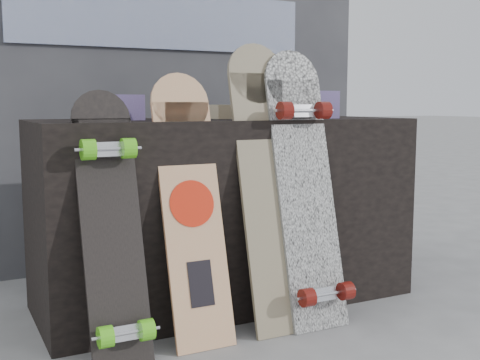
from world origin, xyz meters
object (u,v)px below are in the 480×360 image
longboard_cascadia (306,182)px  longboard_geisha (191,200)px  vendor_table (225,211)px  skateboard_dark (112,222)px  longboard_celtic (268,177)px

longboard_cascadia → longboard_geisha: bearing=176.0°
vendor_table → longboard_cascadia: longboard_cascadia is taller
longboard_geisha → skateboard_dark: size_ratio=1.07×
longboard_celtic → longboard_cascadia: longboard_celtic is taller
skateboard_dark → longboard_celtic: bearing=3.5°
longboard_geisha → longboard_celtic: size_ratio=0.89×
skateboard_dark → longboard_geisha: bearing=7.2°
vendor_table → skateboard_dark: size_ratio=1.75×
vendor_table → longboard_celtic: 0.38m
longboard_celtic → skateboard_dark: size_ratio=1.20×
longboard_geisha → longboard_celtic: longboard_celtic is taller
longboard_cascadia → skateboard_dark: bearing=-179.6°
vendor_table → longboard_celtic: bearing=-85.4°
longboard_cascadia → skateboard_dark: 0.78m
vendor_table → longboard_celtic: size_ratio=1.45×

